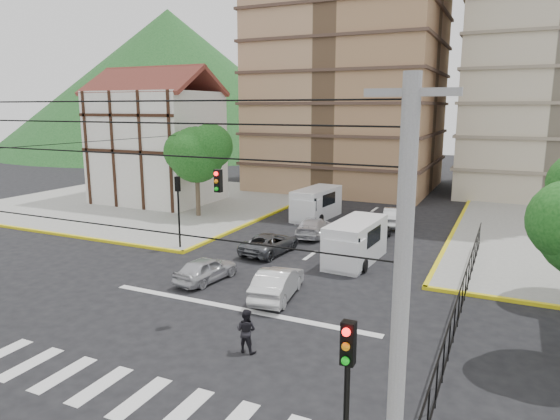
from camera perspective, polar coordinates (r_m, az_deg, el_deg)
The scene contains 21 objects.
ground at distance 21.38m, azimuth -6.67°, elevation -12.24°, with size 160.00×160.00×0.00m, color black.
sidewalk_nw at distance 48.32m, azimuth -14.49°, elevation 1.08°, with size 26.00×26.00×0.15m, color gray.
crosswalk_stripes at distance 17.16m, azimuth -17.84°, elevation -19.15°, with size 12.00×2.40×0.01m, color silver.
stop_line at distance 22.32m, azimuth -5.03°, elevation -11.13°, with size 13.00×0.40×0.01m, color silver.
tudor_building at distance 47.04m, azimuth -13.86°, elevation 7.20°, with size 10.80×8.05×12.23m.
distant_hill at distance 108.63m, azimuth -12.41°, elevation 14.23°, with size 70.00×70.00×28.00m, color #17451A.
park_fence at distance 22.81m, azimuth 19.96°, elevation -11.33°, with size 0.10×22.50×1.66m, color black, non-canonical shape.
tree_tudor at distance 39.63m, azimuth -9.40°, elevation 6.56°, with size 5.39×4.40×7.43m.
traffic_light_se at distance 10.68m, azimuth 7.65°, elevation -19.59°, with size 0.28×0.22×4.40m.
traffic_light_nw at distance 30.91m, azimuth -11.56°, elevation 1.13°, with size 0.28×0.22×4.40m.
traffic_light_hanging at distance 18.08m, azimuth -10.49°, elevation 2.77°, with size 18.00×9.12×0.92m.
utility_pole_se at distance 8.61m, azimuth 13.37°, elevation -15.38°, with size 1.40×0.28×9.00m.
van_right_lane at distance 28.32m, azimuth 8.47°, elevation -3.78°, with size 2.40×5.41×2.38m.
van_left_lane at distance 39.20m, azimuth 4.03°, elevation 0.64°, with size 2.56×5.48×2.39m.
car_silver_front_left at distance 25.59m, azimuth -8.46°, elevation -6.70°, with size 1.49×3.70×1.26m, color silver.
car_white_front_right at distance 23.20m, azimuth -0.30°, elevation -8.33°, with size 1.49×4.28×1.41m, color silver.
car_grey_mid_left at distance 30.09m, azimuth -1.14°, elevation -3.79°, with size 2.06×4.46×1.24m, color #575A5F.
car_silver_rear_left at distance 34.11m, azimuth 3.87°, elevation -1.93°, with size 1.78×4.39×1.27m, color silver.
car_darkgrey_mid_right at distance 33.49m, azimuth 11.01°, elevation -2.37°, with size 1.51×3.76×1.28m, color black.
car_white_rear_right at distance 37.76m, azimuth 12.96°, elevation -0.76°, with size 1.50×4.31×1.42m, color white.
pedestrian_crosswalk at distance 18.37m, azimuth -3.89°, elevation -13.59°, with size 0.78×0.61×1.61m, color black.
Camera 1 is at (10.41, -16.56, 8.64)m, focal length 32.00 mm.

